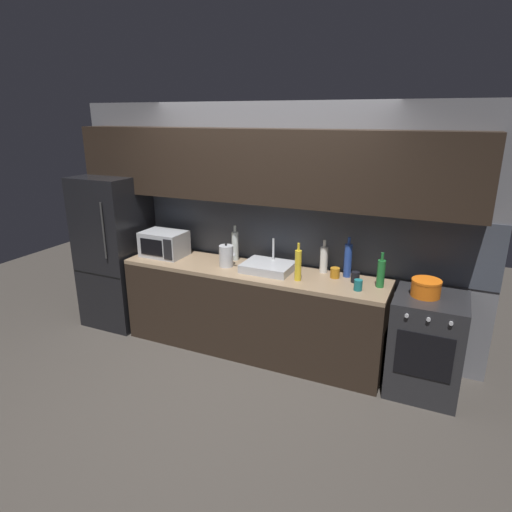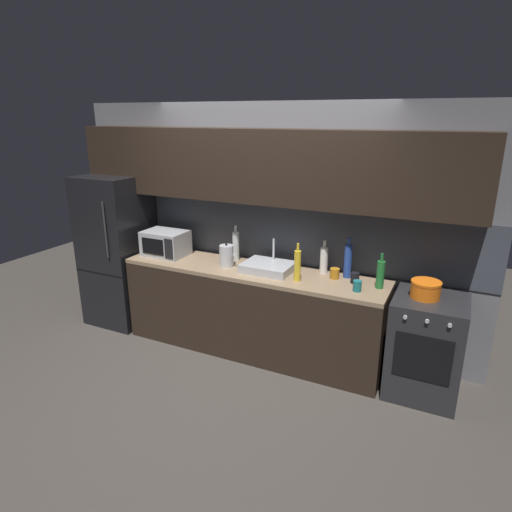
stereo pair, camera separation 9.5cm
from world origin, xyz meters
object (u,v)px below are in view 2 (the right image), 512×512
object	(u,v)px
kettle	(227,256)
microwave	(166,243)
wine_bottle_white	(324,260)
mug_dark	(355,278)
cooking_pot	(426,289)
mug_teal	(357,286)
refrigerator	(118,250)
mug_amber	(335,273)
wine_bottle_yellow	(297,265)
wine_bottle_green	(380,274)
wine_bottle_blue	(348,261)
wine_bottle_clear	(236,245)
oven_range	(426,346)

from	to	relation	value
kettle	microwave	bearing A→B (deg)	177.30
wine_bottle_white	mug_dark	world-z (taller)	wine_bottle_white
cooking_pot	mug_teal	bearing A→B (deg)	-168.80
refrigerator	cooking_pot	size ratio (longest dim) A/B	7.01
mug_teal	mug_amber	world-z (taller)	mug_teal
refrigerator	kettle	size ratio (longest dim) A/B	7.14
wine_bottle_yellow	wine_bottle_green	xyz separation A→B (m)	(0.73, 0.15, -0.02)
microwave	mug_amber	distance (m)	1.88
kettle	mug_dark	xyz separation A→B (m)	(1.29, 0.10, -0.06)
cooking_pot	refrigerator	bearing A→B (deg)	-180.00
microwave	mug_amber	size ratio (longest dim) A/B	4.75
refrigerator	wine_bottle_blue	bearing A→B (deg)	4.17
wine_bottle_clear	wine_bottle_yellow	size ratio (longest dim) A/B	1.04
wine_bottle_white	mug_teal	distance (m)	0.53
wine_bottle_yellow	mug_teal	xyz separation A→B (m)	(0.56, -0.01, -0.10)
refrigerator	oven_range	distance (m)	3.46
wine_bottle_green	mug_teal	xyz separation A→B (m)	(-0.16, -0.16, -0.08)
oven_range	microwave	size ratio (longest dim) A/B	1.96
oven_range	wine_bottle_clear	distance (m)	2.08
microwave	mug_amber	world-z (taller)	microwave
wine_bottle_white	mug_dark	size ratio (longest dim) A/B	3.30
kettle	wine_bottle_yellow	size ratio (longest dim) A/B	0.67
wine_bottle_blue	mug_amber	xyz separation A→B (m)	(-0.10, -0.08, -0.12)
kettle	wine_bottle_blue	bearing A→B (deg)	10.12
microwave	cooking_pot	distance (m)	2.69
microwave	wine_bottle_blue	world-z (taller)	wine_bottle_blue
kettle	wine_bottle_blue	size ratio (longest dim) A/B	0.62
wine_bottle_green	mug_dark	xyz separation A→B (m)	(-0.23, 0.03, -0.08)
wine_bottle_clear	wine_bottle_green	xyz separation A→B (m)	(1.53, -0.15, -0.03)
wine_bottle_white	wine_bottle_yellow	bearing A→B (deg)	-116.39
wine_bottle_green	oven_range	bearing A→B (deg)	-7.13
wine_bottle_clear	wine_bottle_blue	xyz separation A→B (m)	(1.20, -0.01, 0.01)
cooking_pot	oven_range	bearing A→B (deg)	-1.36
wine_bottle_blue	cooking_pot	size ratio (longest dim) A/B	1.58
wine_bottle_blue	mug_amber	bearing A→B (deg)	-141.74
wine_bottle_clear	cooking_pot	size ratio (longest dim) A/B	1.51
wine_bottle_white	oven_range	bearing A→B (deg)	-12.22
oven_range	mug_amber	xyz separation A→B (m)	(-0.87, 0.12, 0.50)
mug_teal	cooking_pot	bearing A→B (deg)	11.20
mug_dark	microwave	bearing A→B (deg)	-178.29
refrigerator	wine_bottle_yellow	world-z (taller)	refrigerator
wine_bottle_white	wine_bottle_blue	world-z (taller)	wine_bottle_blue
microwave	wine_bottle_white	world-z (taller)	wine_bottle_white
wine_bottle_white	mug_amber	world-z (taller)	wine_bottle_white
wine_bottle_clear	mug_amber	bearing A→B (deg)	-4.51
oven_range	wine_bottle_yellow	xyz separation A→B (m)	(-1.17, -0.09, 0.60)
microwave	kettle	distance (m)	0.79
mug_amber	wine_bottle_yellow	bearing A→B (deg)	-144.70
wine_bottle_white	wine_bottle_clear	bearing A→B (deg)	-179.08
oven_range	wine_bottle_yellow	distance (m)	1.32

